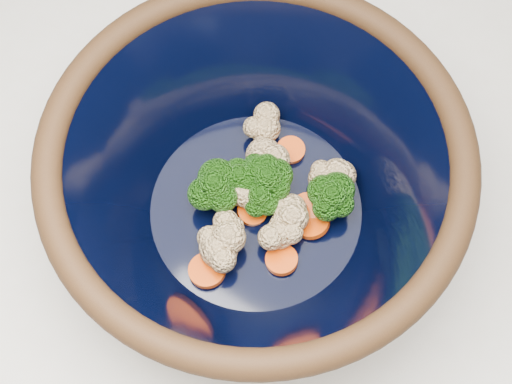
{
  "coord_description": "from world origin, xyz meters",
  "views": [
    {
      "loc": [
        0.05,
        -0.19,
        1.53
      ],
      "look_at": [
        -0.08,
        0.03,
        0.97
      ],
      "focal_mm": 50.0,
      "sensor_mm": 36.0,
      "label": 1
    }
  ],
  "objects": [
    {
      "name": "counter",
      "position": [
        0.0,
        0.0,
        0.45
      ],
      "size": [
        1.2,
        1.2,
        0.9
      ],
      "primitive_type": "cube",
      "color": "silver",
      "rests_on": "ground"
    },
    {
      "name": "mixing_bowl",
      "position": [
        -0.08,
        0.03,
        0.98
      ],
      "size": [
        0.41,
        0.41,
        0.15
      ],
      "rotation": [
        0.0,
        0.0,
        -0.29
      ],
      "color": "black",
      "rests_on": "counter"
    },
    {
      "name": "vegetable_pile",
      "position": [
        -0.08,
        0.04,
        0.96
      ],
      "size": [
        0.13,
        0.17,
        0.05
      ],
      "color": "#608442",
      "rests_on": "mixing_bowl"
    }
  ]
}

